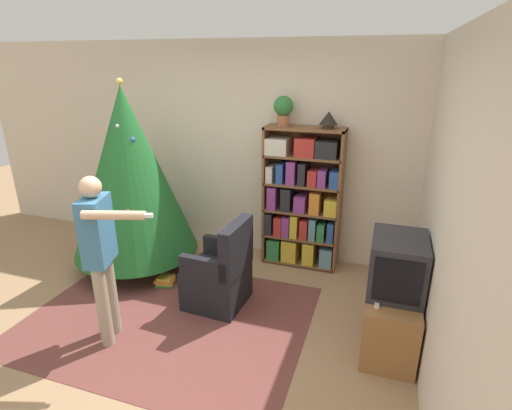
{
  "coord_description": "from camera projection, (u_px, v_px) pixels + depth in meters",
  "views": [
    {
      "loc": [
        1.58,
        -2.5,
        2.36
      ],
      "look_at": [
        0.44,
        0.92,
        1.05
      ],
      "focal_mm": 28.0,
      "sensor_mm": 36.0,
      "label": 1
    }
  ],
  "objects": [
    {
      "name": "bookshelf",
      "position": [
        301.0,
        201.0,
        4.68
      ],
      "size": [
        0.9,
        0.33,
        1.67
      ],
      "color": "brown",
      "rests_on": "ground_plane"
    },
    {
      "name": "tv_stand",
      "position": [
        390.0,
        316.0,
        3.46
      ],
      "size": [
        0.43,
        0.9,
        0.54
      ],
      "color": "#996638",
      "rests_on": "ground_plane"
    },
    {
      "name": "television",
      "position": [
        398.0,
        265.0,
        3.29
      ],
      "size": [
        0.44,
        0.58,
        0.48
      ],
      "color": "#28282D",
      "rests_on": "tv_stand"
    },
    {
      "name": "wall_right",
      "position": [
        457.0,
        244.0,
        2.45
      ],
      "size": [
        0.1,
        8.0,
        2.6
      ],
      "color": "beige",
      "rests_on": "ground_plane"
    },
    {
      "name": "table_lamp",
      "position": [
        329.0,
        119.0,
        4.28
      ],
      "size": [
        0.2,
        0.2,
        0.18
      ],
      "color": "#473828",
      "rests_on": "bookshelf"
    },
    {
      "name": "armchair",
      "position": [
        220.0,
        276.0,
        4.01
      ],
      "size": [
        0.6,
        0.59,
        0.92
      ],
      "rotation": [
        0.0,
        0.0,
        -1.62
      ],
      "color": "black",
      "rests_on": "ground_plane"
    },
    {
      "name": "potted_plant",
      "position": [
        283.0,
        109.0,
        4.4
      ],
      "size": [
        0.22,
        0.22,
        0.33
      ],
      "color": "#935B38",
      "rests_on": "bookshelf"
    },
    {
      "name": "christmas_tree",
      "position": [
        130.0,
        173.0,
        4.48
      ],
      "size": [
        1.43,
        1.43,
        2.19
      ],
      "color": "#4C3323",
      "rests_on": "ground_plane"
    },
    {
      "name": "standing_person",
      "position": [
        101.0,
        248.0,
        3.31
      ],
      "size": [
        0.71,
        0.45,
        1.51
      ],
      "rotation": [
        0.0,
        0.0,
        -1.28
      ],
      "color": "#9E937F",
      "rests_on": "ground_plane"
    },
    {
      "name": "area_rug",
      "position": [
        168.0,
        318.0,
        3.87
      ],
      "size": [
        2.65,
        1.99,
        0.01
      ],
      "color": "brown",
      "rests_on": "ground_plane"
    },
    {
      "name": "ground_plane",
      "position": [
        176.0,
        346.0,
        3.51
      ],
      "size": [
        14.0,
        14.0,
        0.0
      ],
      "primitive_type": "plane",
      "color": "#9E7A56"
    },
    {
      "name": "wall_back",
      "position": [
        253.0,
        151.0,
        4.93
      ],
      "size": [
        8.0,
        0.1,
        2.6
      ],
      "color": "beige",
      "rests_on": "ground_plane"
    },
    {
      "name": "game_remote",
      "position": [
        377.0,
        303.0,
        3.16
      ],
      "size": [
        0.04,
        0.12,
        0.02
      ],
      "color": "white",
      "rests_on": "tv_stand"
    },
    {
      "name": "book_pile_near_tree",
      "position": [
        165.0,
        281.0,
        4.42
      ],
      "size": [
        0.23,
        0.18,
        0.11
      ],
      "color": "#2D7A42",
      "rests_on": "ground_plane"
    }
  ]
}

